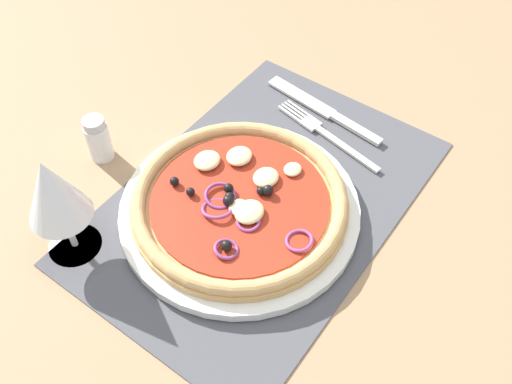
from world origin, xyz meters
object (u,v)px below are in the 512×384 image
object	(u,v)px
plate	(240,210)
pepper_shaker	(98,139)
fork	(323,132)
wine_glass	(53,193)
pizza	(239,201)
knife	(322,109)

from	to	relation	value
plate	pepper_shaker	size ratio (longest dim) A/B	4.46
fork	pepper_shaker	world-z (taller)	pepper_shaker
wine_glass	fork	bearing A→B (deg)	-22.94
pizza	plate	bearing A→B (deg)	-147.23
pepper_shaker	pizza	bearing A→B (deg)	-82.28
fork	pepper_shaker	xyz separation A→B (cm)	(-21.07, 22.26, 2.63)
pepper_shaker	fork	bearing A→B (deg)	-46.58
wine_glass	pepper_shaker	bearing A→B (deg)	32.75
plate	fork	xyz separation A→B (cm)	(18.22, -0.93, -0.46)
pizza	knife	world-z (taller)	pizza
plate	wine_glass	world-z (taller)	wine_glass
knife	wine_glass	xyz separation A→B (cm)	(-37.50, 11.70, 9.39)
fork	pizza	bearing A→B (deg)	98.01
fork	knife	bearing A→B (deg)	-46.35
plate	pizza	world-z (taller)	pizza
plate	wine_glass	bearing A→B (deg)	139.16
wine_glass	knife	bearing A→B (deg)	-17.33
wine_glass	pepper_shaker	xyz separation A→B (cm)	(12.52, 8.05, -6.80)
knife	pepper_shaker	world-z (taller)	pepper_shaker
fork	pepper_shaker	distance (cm)	30.76
pizza	pepper_shaker	size ratio (longest dim) A/B	4.01
pepper_shaker	knife	bearing A→B (deg)	-38.32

